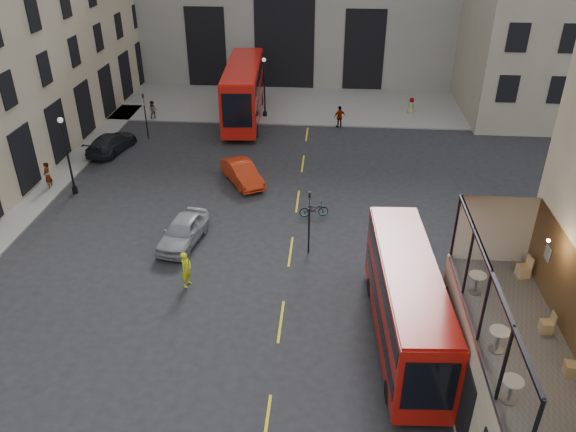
# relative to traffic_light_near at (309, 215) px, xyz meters

# --- Properties ---
(ground) EXTENTS (140.00, 140.00, 0.00)m
(ground) POSITION_rel_traffic_light_near_xyz_m (1.00, -12.00, -2.42)
(ground) COLOR black
(ground) RESTS_ON ground
(host_frontage) EXTENTS (3.00, 11.00, 4.50)m
(host_frontage) POSITION_rel_traffic_light_near_xyz_m (7.50, -12.00, -0.17)
(host_frontage) COLOR #C7B895
(host_frontage) RESTS_ON ground
(cafe_floor) EXTENTS (3.00, 10.00, 0.10)m
(cafe_floor) POSITION_rel_traffic_light_near_xyz_m (7.50, -12.00, 2.12)
(cafe_floor) COLOR slate
(cafe_floor) RESTS_ON host_frontage
(pavement_far) EXTENTS (40.00, 12.00, 0.12)m
(pavement_far) POSITION_rel_traffic_light_near_xyz_m (-5.00, 26.00, -2.36)
(pavement_far) COLOR slate
(pavement_far) RESTS_ON ground
(traffic_light_near) EXTENTS (0.16, 0.20, 3.80)m
(traffic_light_near) POSITION_rel_traffic_light_near_xyz_m (0.00, 0.00, 0.00)
(traffic_light_near) COLOR black
(traffic_light_near) RESTS_ON ground
(traffic_light_far) EXTENTS (0.16, 0.20, 3.80)m
(traffic_light_far) POSITION_rel_traffic_light_near_xyz_m (-14.00, 16.00, 0.00)
(traffic_light_far) COLOR black
(traffic_light_far) RESTS_ON ground
(street_lamp_a) EXTENTS (0.36, 0.36, 5.33)m
(street_lamp_a) POSITION_rel_traffic_light_near_xyz_m (-16.00, 6.00, -0.03)
(street_lamp_a) COLOR black
(street_lamp_a) RESTS_ON ground
(street_lamp_b) EXTENTS (0.36, 0.36, 5.33)m
(street_lamp_b) POSITION_rel_traffic_light_near_xyz_m (-5.00, 22.00, -0.03)
(street_lamp_b) COLOR black
(street_lamp_b) RESTS_ON ground
(bus_near) EXTENTS (2.88, 10.27, 4.06)m
(bus_near) POSITION_rel_traffic_light_near_xyz_m (4.50, -6.78, -0.15)
(bus_near) COLOR #A2110B
(bus_near) RESTS_ON ground
(bus_far) EXTENTS (3.65, 12.54, 4.94)m
(bus_far) POSITION_rel_traffic_light_near_xyz_m (-6.76, 21.26, 0.35)
(bus_far) COLOR #B4130C
(bus_far) RESTS_ON ground
(car_a) EXTENTS (2.52, 4.79, 1.55)m
(car_a) POSITION_rel_traffic_light_near_xyz_m (-7.19, 0.46, -1.65)
(car_a) COLOR gray
(car_a) RESTS_ON ground
(car_b) EXTENTS (3.68, 4.69, 1.49)m
(car_b) POSITION_rel_traffic_light_near_xyz_m (-5.01, 8.45, -1.68)
(car_b) COLOR #B7270B
(car_b) RESTS_ON ground
(car_c) EXTENTS (3.03, 5.37, 1.47)m
(car_c) POSITION_rel_traffic_light_near_xyz_m (-16.00, 13.14, -1.69)
(car_c) COLOR black
(car_c) RESTS_ON ground
(bicycle) EXTENTS (1.90, 0.99, 0.95)m
(bicycle) POSITION_rel_traffic_light_near_xyz_m (0.13, 4.16, -1.95)
(bicycle) COLOR gray
(bicycle) RESTS_ON ground
(cyclist) EXTENTS (0.65, 0.81, 1.95)m
(cyclist) POSITION_rel_traffic_light_near_xyz_m (-6.02, -3.55, -1.45)
(cyclist) COLOR #CED716
(cyclist) RESTS_ON ground
(pedestrian_a) EXTENTS (0.93, 0.76, 1.77)m
(pedestrian_a) POSITION_rel_traffic_light_near_xyz_m (-14.79, 20.34, -1.54)
(pedestrian_a) COLOR gray
(pedestrian_a) RESTS_ON ground
(pedestrian_b) EXTENTS (1.21, 1.47, 1.98)m
(pedestrian_b) POSITION_rel_traffic_light_near_xyz_m (-6.94, 18.81, -1.44)
(pedestrian_b) COLOR gray
(pedestrian_b) RESTS_ON ground
(pedestrian_c) EXTENTS (1.19, 0.91, 1.89)m
(pedestrian_c) POSITION_rel_traffic_light_near_xyz_m (1.70, 19.94, -1.48)
(pedestrian_c) COLOR gray
(pedestrian_c) RESTS_ON ground
(pedestrian_d) EXTENTS (0.88, 0.88, 1.54)m
(pedestrian_d) POSITION_rel_traffic_light_near_xyz_m (8.22, 23.87, -1.65)
(pedestrian_d) COLOR gray
(pedestrian_d) RESTS_ON ground
(pedestrian_e) EXTENTS (0.46, 0.70, 1.91)m
(pedestrian_e) POSITION_rel_traffic_light_near_xyz_m (-18.00, 6.55, -1.47)
(pedestrian_e) COLOR gray
(pedestrian_e) RESTS_ON ground
(cafe_table_near) EXTENTS (0.63, 0.63, 0.79)m
(cafe_table_near) POSITION_rel_traffic_light_near_xyz_m (6.42, -14.34, 2.70)
(cafe_table_near) COLOR beige
(cafe_table_near) RESTS_ON cafe_floor
(cafe_table_mid) EXTENTS (0.65, 0.65, 0.82)m
(cafe_table_mid) POSITION_rel_traffic_light_near_xyz_m (6.57, -12.24, 2.71)
(cafe_table_mid) COLOR white
(cafe_table_mid) RESTS_ON cafe_floor
(cafe_table_far) EXTENTS (0.63, 0.63, 0.79)m
(cafe_table_far) POSITION_rel_traffic_light_near_xyz_m (6.53, -9.18, 2.70)
(cafe_table_far) COLOR silver
(cafe_table_far) RESTS_ON cafe_floor
(cafe_chair_b) EXTENTS (0.45, 0.45, 0.81)m
(cafe_chair_b) POSITION_rel_traffic_light_near_xyz_m (8.57, -13.15, 2.42)
(cafe_chair_b) COLOR tan
(cafe_chair_b) RESTS_ON cafe_floor
(cafe_chair_c) EXTENTS (0.40, 0.40, 0.76)m
(cafe_chair_c) POSITION_rel_traffic_light_near_xyz_m (8.44, -11.19, 2.41)
(cafe_chair_c) COLOR tan
(cafe_chair_c) RESTS_ON cafe_floor
(cafe_chair_d) EXTENTS (0.52, 0.52, 0.88)m
(cafe_chair_d) POSITION_rel_traffic_light_near_xyz_m (8.57, -8.00, 2.44)
(cafe_chair_d) COLOR #DAB37D
(cafe_chair_d) RESTS_ON cafe_floor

